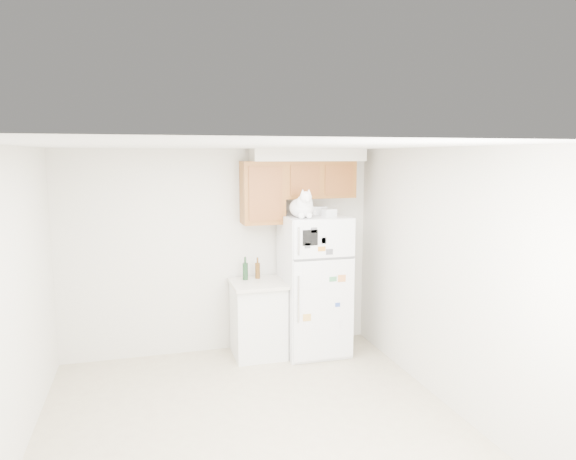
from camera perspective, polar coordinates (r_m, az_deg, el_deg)
name	(u,v)px	position (r m, az deg, el deg)	size (l,w,h in m)	color
ground_plane	(255,429)	(4.92, -3.68, -21.24)	(3.80, 4.00, 0.01)	#C0B493
room_shell	(261,239)	(4.61, -3.03, -1.04)	(3.84, 4.04, 2.52)	beige
refrigerator	(314,285)	(6.32, 2.93, -6.09)	(0.76, 0.78, 1.70)	white
base_counter	(258,318)	(6.32, -3.34, -9.77)	(0.64, 0.64, 0.92)	white
cat	(303,207)	(5.96, 1.64, 2.61)	(0.34, 0.49, 0.35)	white
storage_box_back	(319,210)	(6.30, 3.42, 2.18)	(0.18, 0.13, 0.10)	white
storage_box_front	(329,213)	(6.10, 4.60, 1.92)	(0.15, 0.11, 0.09)	white
bottle_green	(245,268)	(6.26, -4.77, -4.26)	(0.07, 0.07, 0.28)	#19381E
bottle_amber	(258,268)	(6.32, -3.40, -4.23)	(0.06, 0.06, 0.26)	#593814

